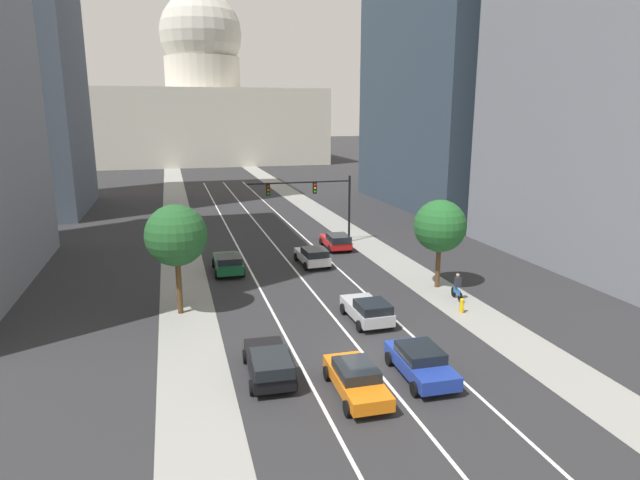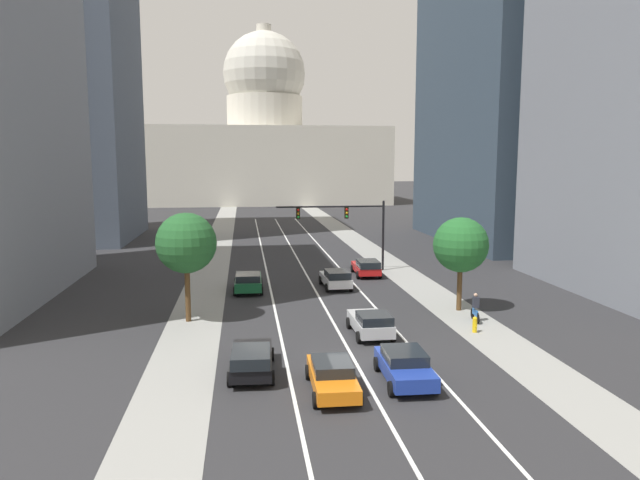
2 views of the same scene
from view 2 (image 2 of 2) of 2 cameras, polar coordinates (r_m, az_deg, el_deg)
The scene contains 21 objects.
ground_plane at distance 66.94m, azimuth -2.97°, elevation -0.46°, with size 400.00×400.00×0.00m, color #2B2B2D.
sidewalk_left at distance 61.86m, azimuth -10.14°, elevation -1.24°, with size 3.22×130.00×0.01m, color gray.
sidewalk_right at distance 63.21m, azimuth 4.77°, elevation -0.95°, with size 3.22×130.00×0.01m, color gray.
lane_stripe_left at distance 51.97m, azimuth -5.26°, elevation -2.84°, with size 0.16×90.00×0.01m, color white.
lane_stripe_center at distance 52.19m, azimuth -1.67°, elevation -2.77°, with size 0.16×90.00×0.01m, color white.
lane_stripe_right at distance 52.61m, azimuth 1.88°, elevation -2.68°, with size 0.16×90.00×0.01m, color white.
office_tower_far_left at distance 79.56m, azimuth -25.21°, elevation 18.89°, with size 19.12×19.72×51.71m.
office_tower_far_right at distance 73.89m, azimuth 18.49°, elevation 14.55°, with size 16.35×27.73×37.52m.
capitol_building at distance 135.45m, azimuth -5.35°, elevation 9.19°, with size 53.45×26.70×39.35m.
car_white at distance 44.05m, azimuth 1.57°, elevation -3.74°, with size 2.13×4.26×1.44m.
car_red at distance 48.81m, azimuth 4.55°, elevation -2.64°, with size 2.14×4.38×1.42m.
car_green at distance 43.29m, azimuth -6.99°, elevation -3.99°, with size 2.17×4.67×1.46m.
car_silver at distance 32.37m, azimuth 4.98°, elevation -8.01°, with size 2.09×4.09×1.44m.
car_orange at distance 24.88m, azimuth 1.20°, elevation -13.01°, with size 1.99×4.51×1.33m.
car_black at distance 26.77m, azimuth -6.66°, elevation -11.43°, with size 2.17×4.66×1.42m.
car_blue at distance 26.14m, azimuth 8.23°, elevation -11.97°, with size 2.15×4.41×1.39m.
traffic_signal_mast at distance 50.34m, azimuth 2.72°, elevation 1.96°, with size 9.36×0.39×6.08m.
fire_hydrant at distance 34.08m, azimuth 14.81°, elevation -7.93°, with size 0.26×0.35×0.91m.
cyclist at distance 36.24m, azimuth 14.87°, elevation -6.37°, with size 0.39×1.70×1.72m.
street_tree_mid_left at distance 35.22m, azimuth -12.88°, elevation -0.32°, with size 3.57×3.57×6.51m.
street_tree_near_right at distance 38.06m, azimuth 13.52°, elevation -0.48°, with size 3.49×3.49×5.99m.
Camera 2 is at (-5.16, -26.06, 9.51)m, focal length 32.93 mm.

